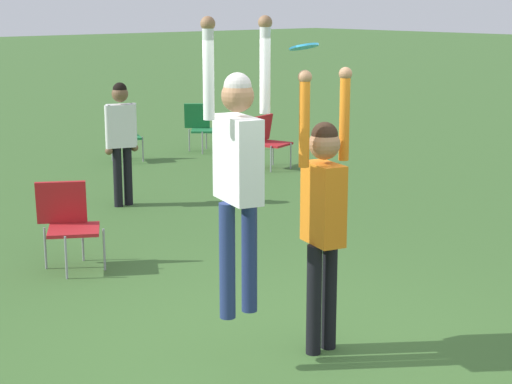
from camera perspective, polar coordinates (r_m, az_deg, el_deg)
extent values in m
plane|color=#3D662D|center=(7.02, 1.19, -10.56)|extent=(120.00, 120.00, 0.00)
cylinder|color=navy|center=(6.37, -1.93, -4.63)|extent=(0.12, 0.12, 0.89)
cylinder|color=navy|center=(6.50, -0.45, -4.26)|extent=(0.12, 0.12, 0.89)
cube|color=white|center=(6.25, -1.21, 2.20)|extent=(0.32, 0.51, 0.63)
sphere|color=#9E704C|center=(6.18, -1.23, 6.43)|extent=(0.24, 0.24, 0.24)
sphere|color=#B7B2AD|center=(6.18, -1.24, 7.04)|extent=(0.20, 0.20, 0.20)
cylinder|color=white|center=(6.00, -3.19, 7.98)|extent=(0.08, 0.08, 0.66)
sphere|color=#9E704C|center=(5.99, -3.23, 11.15)|extent=(0.10, 0.10, 0.10)
cylinder|color=white|center=(6.34, 0.61, 8.24)|extent=(0.08, 0.08, 0.66)
sphere|color=#9E704C|center=(6.32, 0.62, 11.24)|extent=(0.10, 0.10, 0.10)
cylinder|color=black|center=(6.83, 3.89, -7.20)|extent=(0.12, 0.12, 0.90)
cylinder|color=black|center=(6.95, 4.91, -6.87)|extent=(0.12, 0.12, 0.90)
cube|color=orange|center=(6.67, 4.52, -0.79)|extent=(0.29, 0.42, 0.64)
sphere|color=#9E704C|center=(6.58, 4.59, 3.21)|extent=(0.24, 0.24, 0.24)
sphere|color=black|center=(6.56, 4.60, 3.79)|extent=(0.21, 0.21, 0.21)
cylinder|color=orange|center=(6.40, 3.25, 4.65)|extent=(0.08, 0.08, 0.68)
sphere|color=#9E704C|center=(6.36, 3.28, 7.67)|extent=(0.10, 0.10, 0.10)
cylinder|color=orange|center=(6.70, 5.92, 4.97)|extent=(0.08, 0.08, 0.68)
sphere|color=#9E704C|center=(6.67, 5.99, 7.85)|extent=(0.10, 0.10, 0.10)
cylinder|color=#2D9EDB|center=(6.40, 3.21, 9.64)|extent=(0.22, 0.22, 0.07)
cylinder|color=gray|center=(14.94, -8.79, 2.68)|extent=(0.02, 0.02, 0.44)
cylinder|color=gray|center=(15.15, -7.55, 2.85)|extent=(0.02, 0.02, 0.44)
cylinder|color=gray|center=(15.27, -9.57, 2.86)|extent=(0.02, 0.02, 0.44)
cylinder|color=gray|center=(15.47, -8.35, 3.03)|extent=(0.02, 0.02, 0.44)
cube|color=#1E753D|center=(15.17, -8.59, 3.61)|extent=(0.60, 0.60, 0.04)
cube|color=#1E753D|center=(15.32, -9.04, 4.49)|extent=(0.46, 0.28, 0.39)
cylinder|color=gray|center=(8.88, -12.55, -4.30)|extent=(0.02, 0.02, 0.45)
cylinder|color=gray|center=(9.09, -10.09, -3.80)|extent=(0.02, 0.02, 0.45)
cylinder|color=gray|center=(9.26, -13.87, -3.67)|extent=(0.02, 0.02, 0.45)
cylinder|color=gray|center=(9.46, -11.48, -3.20)|extent=(0.02, 0.02, 0.45)
cube|color=#B21E23|center=(9.12, -12.05, -2.49)|extent=(0.72, 0.72, 0.04)
cube|color=#B21E23|center=(9.26, -12.86, -0.68)|extent=(0.51, 0.37, 0.47)
cylinder|color=gray|center=(15.79, -3.59, 3.28)|extent=(0.02, 0.02, 0.42)
cylinder|color=gray|center=(16.03, -2.45, 3.44)|extent=(0.02, 0.02, 0.42)
cylinder|color=gray|center=(16.11, -4.47, 3.45)|extent=(0.02, 0.02, 0.42)
cylinder|color=gray|center=(16.35, -3.33, 3.61)|extent=(0.02, 0.02, 0.42)
cube|color=#1E753D|center=(16.04, -3.47, 4.11)|extent=(0.67, 0.67, 0.04)
cube|color=#1E753D|center=(16.18, -3.96, 5.09)|extent=(0.44, 0.39, 0.47)
cylinder|color=gray|center=(14.07, 1.00, 2.21)|extent=(0.02, 0.02, 0.44)
cylinder|color=gray|center=(14.37, 2.33, 2.42)|extent=(0.02, 0.02, 0.44)
cylinder|color=gray|center=(14.41, -0.19, 2.45)|extent=(0.02, 0.02, 0.44)
cylinder|color=gray|center=(14.70, 1.13, 2.65)|extent=(0.02, 0.02, 0.44)
cube|color=#B21E23|center=(14.35, 1.07, 3.22)|extent=(0.66, 0.66, 0.04)
cube|color=#B21E23|center=(14.50, 0.42, 4.29)|extent=(0.54, 0.27, 0.45)
cylinder|color=black|center=(11.82, -9.20, 0.98)|extent=(0.12, 0.12, 0.82)
cylinder|color=black|center=(11.91, -8.54, 1.09)|extent=(0.12, 0.12, 0.82)
cube|color=white|center=(11.75, -8.99, 4.39)|extent=(0.41, 0.31, 0.58)
sphere|color=brown|center=(11.69, -9.06, 6.47)|extent=(0.22, 0.22, 0.22)
sphere|color=black|center=(11.69, -9.07, 6.77)|extent=(0.19, 0.19, 0.19)
cylinder|color=white|center=(11.64, -9.84, 4.20)|extent=(0.08, 0.08, 0.62)
sphere|color=brown|center=(11.69, -9.78, 2.71)|extent=(0.10, 0.10, 0.10)
cylinder|color=white|center=(11.86, -8.15, 4.41)|extent=(0.08, 0.08, 0.62)
sphere|color=brown|center=(11.90, -8.10, 2.94)|extent=(0.10, 0.10, 0.10)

